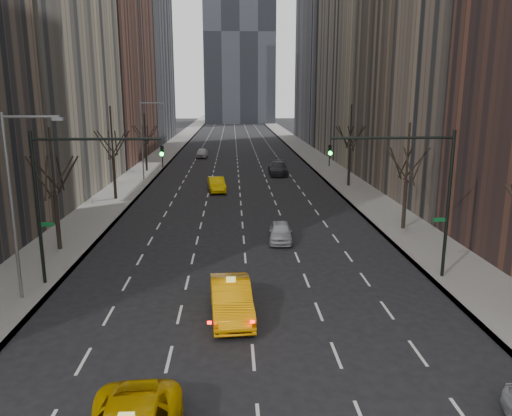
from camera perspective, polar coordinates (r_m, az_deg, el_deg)
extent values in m
cube|color=slate|center=(84.92, -10.54, 5.99)|extent=(4.50, 320.00, 0.15)
cube|color=slate|center=(85.12, 6.12, 6.15)|extent=(4.50, 320.00, 0.15)
cube|color=brown|center=(83.09, -18.36, 20.61)|extent=(14.00, 28.00, 44.00)
cylinder|color=black|center=(34.45, -21.74, -1.51)|extent=(0.28, 0.28, 3.57)
cylinder|color=black|center=(33.76, -22.29, 4.93)|extent=(0.16, 0.16, 4.25)
cylinder|color=black|center=(34.62, -21.47, 3.68)|extent=(0.42, 1.80, 2.52)
cylinder|color=black|center=(33.89, -20.71, 3.56)|extent=(1.74, 0.72, 2.52)
cylinder|color=black|center=(33.15, -21.39, 3.31)|extent=(1.46, 1.25, 2.52)
cylinder|color=black|center=(33.14, -22.88, 3.18)|extent=(0.42, 1.80, 2.52)
cylinder|color=black|center=(33.88, -23.61, 3.31)|extent=(1.74, 0.72, 2.52)
cylinder|color=black|center=(34.61, -22.89, 3.55)|extent=(1.46, 1.25, 2.52)
cylinder|color=black|center=(49.49, -15.87, 3.32)|extent=(0.28, 0.28, 3.99)
cylinder|color=black|center=(48.99, -16.18, 8.36)|extent=(0.16, 0.16, 4.75)
cylinder|color=black|center=(49.87, -15.71, 7.14)|extent=(0.42, 1.80, 2.52)
cylinder|color=black|center=(49.19, -15.10, 7.10)|extent=(1.74, 0.72, 2.52)
cylinder|color=black|center=(48.40, -15.48, 6.99)|extent=(1.46, 1.25, 2.52)
cylinder|color=black|center=(48.30, -16.50, 6.92)|extent=(0.42, 1.80, 2.52)
cylinder|color=black|center=(48.99, -17.10, 6.95)|extent=(1.74, 0.72, 2.52)
cylinder|color=black|center=(49.77, -16.70, 7.07)|extent=(1.46, 1.25, 2.52)
cylinder|color=black|center=(67.01, -12.43, 5.63)|extent=(0.28, 0.28, 3.36)
cylinder|color=black|center=(66.66, -12.58, 8.76)|extent=(0.16, 0.16, 4.00)
cylinder|color=black|center=(67.52, -12.30, 8.17)|extent=(0.42, 1.80, 2.52)
cylinder|color=black|center=(66.87, -11.82, 8.15)|extent=(1.74, 0.72, 2.52)
cylinder|color=black|center=(66.06, -12.06, 8.08)|extent=(1.46, 1.25, 2.52)
cylinder|color=black|center=(65.91, -12.80, 8.04)|extent=(0.42, 1.80, 2.52)
cylinder|color=black|center=(66.57, -13.29, 8.06)|extent=(1.74, 0.72, 2.52)
cylinder|color=black|center=(67.37, -13.03, 8.12)|extent=(1.46, 1.25, 2.52)
cylinder|color=black|center=(38.60, 16.61, 0.35)|extent=(0.28, 0.28, 3.57)
cylinder|color=black|center=(37.98, 16.99, 6.12)|extent=(0.16, 0.16, 4.25)
cylinder|color=black|center=(38.93, 16.70, 4.96)|extent=(0.42, 1.80, 2.52)
cylinder|color=black|center=(38.64, 17.89, 4.82)|extent=(1.74, 0.72, 2.52)
cylinder|color=black|center=(37.80, 18.12, 4.64)|extent=(1.46, 1.25, 2.52)
cylinder|color=black|center=(37.24, 17.11, 4.59)|extent=(0.42, 1.80, 2.52)
cylinder|color=black|center=(37.55, 15.88, 4.73)|extent=(1.74, 0.72, 2.52)
cylinder|color=black|center=(38.39, 15.70, 4.92)|extent=(1.46, 1.25, 2.52)
cylinder|color=black|center=(55.59, 10.59, 4.59)|extent=(0.28, 0.28, 3.99)
cylinder|color=black|center=(55.14, 10.78, 9.09)|extent=(0.16, 0.16, 4.75)
cylinder|color=black|center=(56.08, 10.68, 7.98)|extent=(0.42, 1.80, 2.52)
cylinder|color=black|center=(55.70, 11.48, 7.91)|extent=(1.74, 0.72, 2.52)
cylinder|color=black|center=(54.85, 11.54, 7.84)|extent=(1.46, 1.25, 2.52)
cylinder|color=black|center=(54.37, 10.78, 7.83)|extent=(0.42, 1.80, 2.52)
cylinder|color=black|center=(54.76, 9.97, 7.89)|extent=(1.74, 0.72, 2.52)
cylinder|color=black|center=(55.62, 9.93, 7.97)|extent=(1.46, 1.25, 2.52)
cylinder|color=black|center=(28.07, -23.68, -0.15)|extent=(0.18, 0.18, 8.00)
cylinder|color=black|center=(26.54, -17.76, 7.51)|extent=(6.50, 0.14, 0.14)
imported|color=black|center=(25.98, -10.66, 5.80)|extent=(0.18, 0.22, 1.10)
sphere|color=#0CFF33|center=(25.79, -10.72, 6.08)|extent=(0.20, 0.20, 0.20)
cube|color=#0C5926|center=(28.11, -22.77, -1.73)|extent=(0.70, 0.04, 0.22)
cylinder|color=black|center=(28.62, 21.10, 0.30)|extent=(0.18, 0.18, 8.00)
cylinder|color=black|center=(26.94, 15.33, 7.74)|extent=(6.50, 0.14, 0.14)
imported|color=black|center=(26.22, 8.40, 5.95)|extent=(0.18, 0.22, 1.10)
sphere|color=#0CFF33|center=(26.03, 8.49, 6.22)|extent=(0.20, 0.20, 0.20)
cube|color=#0C5926|center=(28.64, 20.24, -1.26)|extent=(0.70, 0.04, 0.22)
cylinder|color=slate|center=(26.32, -26.10, -0.08)|extent=(0.16, 0.16, 9.00)
cylinder|color=slate|center=(25.29, -24.33, 9.48)|extent=(2.60, 0.14, 0.14)
cube|color=slate|center=(24.89, -21.71, 9.44)|extent=(0.50, 0.22, 0.15)
cylinder|color=slate|center=(59.72, -12.91, 7.47)|extent=(0.16, 0.16, 9.00)
cylinder|color=slate|center=(59.27, -11.86, 11.65)|extent=(2.60, 0.14, 0.14)
cube|color=slate|center=(59.10, -10.68, 11.60)|extent=(0.50, 0.22, 0.15)
imported|color=#F39705|center=(23.12, -2.86, -10.35)|extent=(2.14, 5.21, 1.68)
imported|color=#A7A9AF|center=(34.54, 2.84, -2.73)|extent=(1.91, 4.05, 1.34)
imported|color=yellow|center=(52.29, -4.54, 2.71)|extent=(2.18, 4.71, 1.50)
imported|color=#2B2B30|center=(63.26, 2.53, 4.57)|extent=(2.37, 5.65, 1.63)
imported|color=#BEBEBE|center=(80.89, -6.19, 6.28)|extent=(1.91, 4.41, 1.48)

